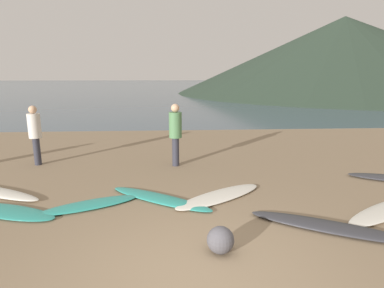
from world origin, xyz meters
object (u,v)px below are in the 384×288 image
(surfboard_3, at_px, (90,205))
(surfboard_5, at_px, (219,196))
(surfboard_4, at_px, (160,199))
(beach_rock_near, at_px, (220,240))
(surfboard_6, at_px, (329,227))
(person_0, at_px, (175,130))
(surfboard_2, at_px, (7,211))
(person_2, at_px, (35,130))

(surfboard_3, relative_size, surfboard_5, 0.84)
(surfboard_4, xyz_separation_m, beach_rock_near, (0.97, -2.06, 0.17))
(surfboard_3, xyz_separation_m, surfboard_6, (4.27, -1.21, 0.01))
(surfboard_5, height_order, person_0, person_0)
(surfboard_2, xyz_separation_m, surfboard_5, (4.12, 0.51, 0.01))
(surfboard_4, height_order, surfboard_6, surfboard_6)
(surfboard_6, distance_m, person_0, 4.84)
(surfboard_3, height_order, surfboard_5, surfboard_5)
(surfboard_5, distance_m, beach_rock_near, 2.13)
(surfboard_6, bearing_deg, person_0, 151.34)
(person_2, relative_size, beach_rock_near, 4.21)
(surfboard_4, relative_size, surfboard_5, 1.09)
(surfboard_4, xyz_separation_m, surfboard_5, (1.26, 0.05, 0.00))
(surfboard_4, distance_m, surfboard_5, 1.27)
(surfboard_4, relative_size, beach_rock_near, 6.15)
(surfboard_6, xyz_separation_m, person_0, (-2.54, 3.99, 0.99))
(person_0, bearing_deg, surfboard_5, -139.41)
(beach_rock_near, bearing_deg, surfboard_3, 142.08)
(surfboard_5, relative_size, person_2, 1.34)
(surfboard_4, bearing_deg, surfboard_6, 7.91)
(surfboard_5, xyz_separation_m, person_0, (-0.90, 2.49, 1.00))
(surfboard_3, distance_m, surfboard_4, 1.38)
(surfboard_3, distance_m, person_0, 3.42)
(surfboard_2, distance_m, surfboard_5, 4.15)
(surfboard_3, bearing_deg, surfboard_2, 163.17)
(surfboard_3, xyz_separation_m, surfboard_4, (1.36, 0.24, -0.00))
(surfboard_3, height_order, person_0, person_0)
(surfboard_2, relative_size, person_2, 1.26)
(person_0, bearing_deg, beach_rock_near, -151.76)
(surfboard_6, height_order, person_0, person_0)
(surfboard_2, distance_m, surfboard_3, 1.51)
(person_0, height_order, person_2, person_0)
(surfboard_2, relative_size, beach_rock_near, 5.31)
(person_0, bearing_deg, surfboard_2, 153.68)
(person_2, bearing_deg, surfboard_6, 143.62)
(surfboard_5, xyz_separation_m, surfboard_6, (1.65, -1.50, 0.01))
(surfboard_5, bearing_deg, surfboard_3, 151.57)
(surfboard_2, bearing_deg, surfboard_3, 29.17)
(surfboard_2, xyz_separation_m, surfboard_4, (2.86, 0.46, 0.00))
(beach_rock_near, bearing_deg, surfboard_6, 17.18)
(surfboard_2, height_order, surfboard_5, surfboard_5)
(surfboard_6, bearing_deg, surfboard_5, 166.46)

